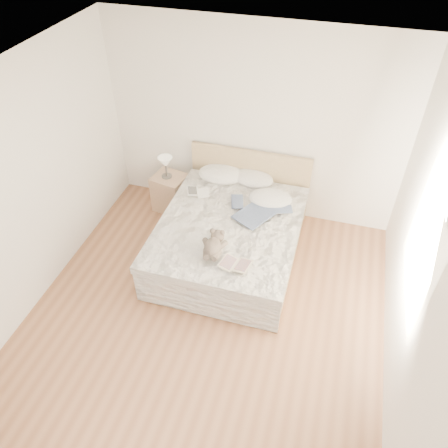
{
  "coord_description": "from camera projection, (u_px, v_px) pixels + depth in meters",
  "views": [
    {
      "loc": [
        1.08,
        -2.83,
        4.14
      ],
      "look_at": [
        -0.05,
        1.05,
        0.62
      ],
      "focal_mm": 35.0,
      "sensor_mm": 36.0,
      "label": 1
    }
  ],
  "objects": [
    {
      "name": "table_lamp",
      "position": [
        165.0,
        163.0,
        6.08
      ],
      "size": [
        0.21,
        0.21,
        0.32
      ],
      "color": "#4C4742",
      "rests_on": "nightstand"
    },
    {
      "name": "teddy_bear",
      "position": [
        213.0,
        251.0,
        4.96
      ],
      "size": [
        0.29,
        0.39,
        0.19
      ],
      "primitive_type": null,
      "rotation": [
        0.0,
        0.0,
        0.1
      ],
      "color": "brown",
      "rests_on": "bed"
    },
    {
      "name": "ceiling",
      "position": [
        191.0,
        103.0,
        3.22
      ],
      "size": [
        4.0,
        4.5,
        0.0
      ],
      "primitive_type": "cube",
      "color": "white",
      "rests_on": "ground"
    },
    {
      "name": "floor",
      "position": [
        203.0,
        323.0,
        5.0
      ],
      "size": [
        4.0,
        4.5,
        0.0
      ],
      "primitive_type": "cube",
      "color": "brown",
      "rests_on": "ground"
    },
    {
      "name": "bed",
      "position": [
        231.0,
        236.0,
        5.66
      ],
      "size": [
        1.72,
        2.14,
        1.0
      ],
      "color": "tan",
      "rests_on": "floor"
    },
    {
      "name": "pillow_right",
      "position": [
        270.0,
        198.0,
        5.72
      ],
      "size": [
        0.62,
        0.48,
        0.17
      ],
      "primitive_type": "ellipsoid",
      "rotation": [
        0.0,
        0.0,
        0.15
      ],
      "color": "white",
      "rests_on": "bed"
    },
    {
      "name": "blouse",
      "position": [
        256.0,
        214.0,
        5.5
      ],
      "size": [
        0.8,
        0.81,
        0.02
      ],
      "primitive_type": null,
      "rotation": [
        0.0,
        0.0,
        -0.49
      ],
      "color": "#374463",
      "rests_on": "bed"
    },
    {
      "name": "wall_left",
      "position": [
        16.0,
        200.0,
        4.53
      ],
      "size": [
        0.02,
        4.5,
        2.7
      ],
      "primitive_type": "cube",
      "color": "white",
      "rests_on": "ground"
    },
    {
      "name": "pillow_middle",
      "position": [
        253.0,
        178.0,
        6.07
      ],
      "size": [
        0.67,
        0.53,
        0.18
      ],
      "primitive_type": "ellipsoid",
      "rotation": [
        0.0,
        0.0,
        -0.2
      ],
      "color": "white",
      "rests_on": "bed"
    },
    {
      "name": "window",
      "position": [
        422.0,
        249.0,
        3.84
      ],
      "size": [
        0.02,
        1.3,
        1.1
      ],
      "primitive_type": "cube",
      "color": "white",
      "rests_on": "wall_right"
    },
    {
      "name": "wall_right",
      "position": [
        422.0,
        282.0,
        3.69
      ],
      "size": [
        0.02,
        4.5,
        2.7
      ],
      "primitive_type": "cube",
      "color": "white",
      "rests_on": "ground"
    },
    {
      "name": "childrens_book",
      "position": [
        236.0,
        264.0,
        4.83
      ],
      "size": [
        0.38,
        0.3,
        0.02
      ],
      "primitive_type": "cube",
      "rotation": [
        0.0,
        0.0,
        -0.21
      ],
      "color": "beige",
      "rests_on": "bed"
    },
    {
      "name": "photo_book",
      "position": [
        198.0,
        192.0,
        5.83
      ],
      "size": [
        0.37,
        0.32,
        0.02
      ],
      "primitive_type": "cube",
      "rotation": [
        0.0,
        0.0,
        0.42
      ],
      "color": "white",
      "rests_on": "bed"
    },
    {
      "name": "nightstand",
      "position": [
        171.0,
        192.0,
        6.41
      ],
      "size": [
        0.52,
        0.48,
        0.56
      ],
      "primitive_type": "cube",
      "rotation": [
        0.0,
        0.0,
        -0.19
      ],
      "color": "tan",
      "rests_on": "floor"
    },
    {
      "name": "wall_back",
      "position": [
        253.0,
        126.0,
        5.74
      ],
      "size": [
        4.0,
        0.02,
        2.7
      ],
      "primitive_type": "cube",
      "color": "white",
      "rests_on": "ground"
    },
    {
      "name": "pillow_left",
      "position": [
        222.0,
        174.0,
        6.15
      ],
      "size": [
        0.72,
        0.54,
        0.2
      ],
      "primitive_type": "ellipsoid",
      "rotation": [
        0.0,
        0.0,
        0.12
      ],
      "color": "white",
      "rests_on": "bed"
    }
  ]
}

